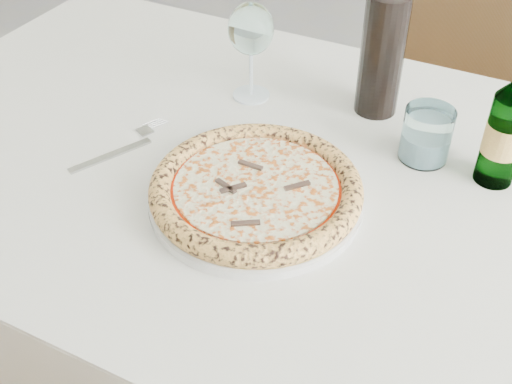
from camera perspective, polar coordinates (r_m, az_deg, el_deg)
dining_table at (r=1.07m, az=2.92°, el=-1.48°), size 1.57×1.03×0.76m
chair_far at (r=1.74m, az=15.12°, el=9.13°), size 0.50×0.50×0.93m
plate at (r=0.95m, az=0.00°, el=-0.52°), size 0.32×0.32×0.02m
pizza at (r=0.94m, az=-0.00°, el=0.30°), size 0.31×0.31×0.03m
fork at (r=1.08m, az=-11.86°, el=3.89°), size 0.06×0.20×0.00m
wine_glass at (r=1.14m, az=-0.45°, el=14.09°), size 0.08×0.08×0.18m
tumbler at (r=1.06m, az=14.87°, el=4.68°), size 0.08×0.08×0.09m
beer_bottle at (r=1.01m, az=21.36°, el=5.14°), size 0.06×0.06×0.23m
wine_bottle at (r=1.12m, az=11.29°, el=12.89°), size 0.07×0.07×0.31m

